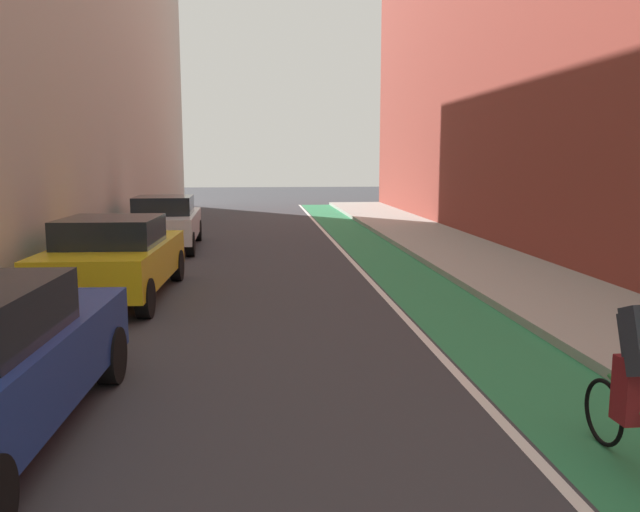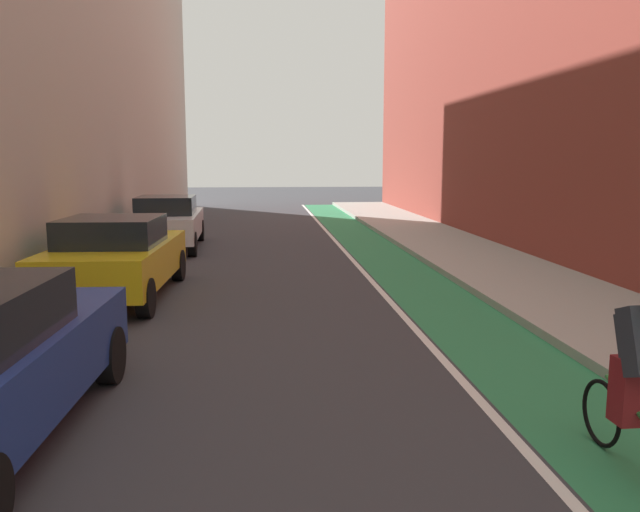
{
  "view_description": "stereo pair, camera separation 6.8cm",
  "coord_description": "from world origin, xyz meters",
  "views": [
    {
      "loc": [
        -0.2,
        3.88,
        2.59
      ],
      "look_at": [
        0.77,
        13.69,
        1.09
      ],
      "focal_mm": 35.93,
      "sensor_mm": 36.0,
      "label": 1
    },
    {
      "loc": [
        -0.13,
        3.87,
        2.59
      ],
      "look_at": [
        0.77,
        13.69,
        1.09
      ],
      "focal_mm": 35.93,
      "sensor_mm": 36.0,
      "label": 2
    }
  ],
  "objects": [
    {
      "name": "sidewalk_right",
      "position": [
        5.33,
        19.03,
        0.07
      ],
      "size": [
        2.87,
        42.05,
        0.14
      ],
      "primitive_type": "cube",
      "color": "#A8A59E",
      "rests_on": "ground"
    },
    {
      "name": "ground_plane",
      "position": [
        0.0,
        17.03,
        0.0
      ],
      "size": [
        92.52,
        92.52,
        0.0
      ],
      "primitive_type": "plane",
      "color": "#38383D"
    },
    {
      "name": "building_facade_right",
      "position": [
        7.96,
        21.03,
        5.67
      ],
      "size": [
        2.4,
        38.05,
        11.33
      ],
      "primitive_type": "cube",
      "color": "brown",
      "rests_on": "ground"
    },
    {
      "name": "parked_sedan_white",
      "position": [
        -2.85,
        22.64,
        0.79
      ],
      "size": [
        1.97,
        4.51,
        1.53
      ],
      "color": "silver",
      "rests_on": "ground"
    },
    {
      "name": "bike_lane_paint",
      "position": [
        3.1,
        19.03,
        0.0
      ],
      "size": [
        1.6,
        42.05,
        0.0
      ],
      "primitive_type": "cube",
      "color": "#2D8451",
      "rests_on": "ground"
    },
    {
      "name": "parked_sedan_yellow_cab",
      "position": [
        -2.85,
        15.94,
        0.79
      ],
      "size": [
        2.1,
        4.43,
        1.53
      ],
      "color": "yellow",
      "rests_on": "ground"
    },
    {
      "name": "lane_divider_stripe",
      "position": [
        2.2,
        19.03,
        0.0
      ],
      "size": [
        0.12,
        42.05,
        0.0
      ],
      "primitive_type": "cube",
      "color": "white",
      "rests_on": "ground"
    }
  ]
}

